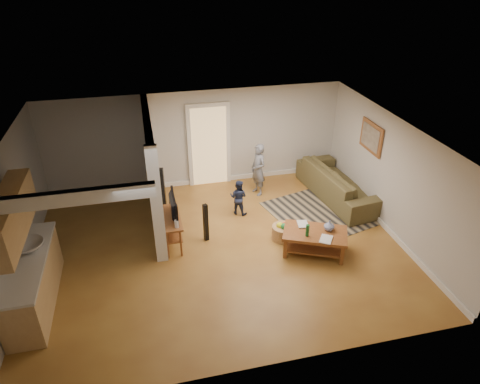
% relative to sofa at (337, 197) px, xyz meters
% --- Properties ---
extents(ground, '(7.50, 7.50, 0.00)m').
position_rel_sofa_xyz_m(ground, '(-3.30, -1.45, 0.00)').
color(ground, brown).
rests_on(ground, ground).
extents(room_shell, '(7.54, 6.02, 2.52)m').
position_rel_sofa_xyz_m(room_shell, '(-4.37, -1.02, 1.46)').
color(room_shell, '#BCBAB5').
rests_on(room_shell, ground).
extents(area_rug, '(3.35, 2.80, 0.01)m').
position_rel_sofa_xyz_m(area_rug, '(-0.35, -0.52, 0.01)').
color(area_rug, black).
rests_on(area_rug, ground).
extents(sofa, '(1.36, 2.76, 0.77)m').
position_rel_sofa_xyz_m(sofa, '(0.00, 0.00, 0.00)').
color(sofa, '#473E23').
rests_on(sofa, ground).
extents(coffee_table, '(1.46, 1.19, 0.75)m').
position_rel_sofa_xyz_m(coffee_table, '(-1.43, -2.00, 0.39)').
color(coffee_table, brown).
rests_on(coffee_table, ground).
extents(tv_console, '(0.42, 1.07, 0.92)m').
position_rel_sofa_xyz_m(tv_console, '(-4.24, -1.06, 0.61)').
color(tv_console, brown).
rests_on(tv_console, ground).
extents(speaker_left, '(0.11, 0.11, 0.88)m').
position_rel_sofa_xyz_m(speaker_left, '(-3.53, -1.07, 0.44)').
color(speaker_left, black).
rests_on(speaker_left, ground).
extents(speaker_right, '(0.12, 0.12, 1.01)m').
position_rel_sofa_xyz_m(speaker_right, '(-4.30, 0.56, 0.50)').
color(speaker_right, black).
rests_on(speaker_right, ground).
extents(toy_basket, '(0.48, 0.48, 0.42)m').
position_rel_sofa_xyz_m(toy_basket, '(-1.92, -1.40, 0.18)').
color(toy_basket, '#9B6B43').
rests_on(toy_basket, ground).
extents(child, '(0.45, 0.56, 1.34)m').
position_rel_sofa_xyz_m(child, '(-1.92, 0.64, 0.00)').
color(child, slate).
rests_on(child, ground).
extents(toddler, '(0.53, 0.51, 0.86)m').
position_rel_sofa_xyz_m(toddler, '(-2.62, -0.18, 0.00)').
color(toddler, '#202843').
rests_on(toddler, ground).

